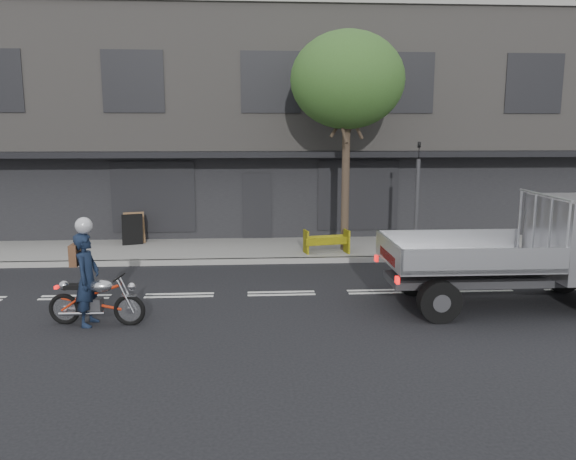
{
  "coord_description": "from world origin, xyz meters",
  "views": [
    {
      "loc": [
        -0.67,
        -12.84,
        3.82
      ],
      "look_at": [
        0.19,
        0.5,
        1.44
      ],
      "focal_mm": 35.0,
      "sensor_mm": 36.0,
      "label": 1
    }
  ],
  "objects_px": {
    "street_tree": "(347,81)",
    "rider": "(87,279)",
    "motorcycle": "(96,299)",
    "sandwich_board": "(132,230)",
    "traffic_light_pole": "(417,205)",
    "flatbed_ute": "(565,242)",
    "construction_barrier": "(327,242)"
  },
  "relations": [
    {
      "from": "street_tree",
      "to": "rider",
      "type": "height_order",
      "value": "street_tree"
    },
    {
      "from": "motorcycle",
      "to": "sandwich_board",
      "type": "height_order",
      "value": "sandwich_board"
    },
    {
      "from": "traffic_light_pole",
      "to": "rider",
      "type": "relative_size",
      "value": 1.89
    },
    {
      "from": "street_tree",
      "to": "motorcycle",
      "type": "distance_m",
      "value": 9.78
    },
    {
      "from": "rider",
      "to": "flatbed_ute",
      "type": "xyz_separation_m",
      "value": [
        10.08,
        0.66,
        0.5
      ]
    },
    {
      "from": "street_tree",
      "to": "rider",
      "type": "xyz_separation_m",
      "value": [
        -6.13,
        -6.11,
        -4.35
      ]
    },
    {
      "from": "traffic_light_pole",
      "to": "flatbed_ute",
      "type": "relative_size",
      "value": 0.65
    },
    {
      "from": "rider",
      "to": "flatbed_ute",
      "type": "bearing_deg",
      "value": -79.31
    },
    {
      "from": "flatbed_ute",
      "to": "sandwich_board",
      "type": "height_order",
      "value": "flatbed_ute"
    },
    {
      "from": "street_tree",
      "to": "sandwich_board",
      "type": "relative_size",
      "value": 6.5
    },
    {
      "from": "rider",
      "to": "construction_barrier",
      "type": "distance_m",
      "value": 7.73
    },
    {
      "from": "flatbed_ute",
      "to": "street_tree",
      "type": "bearing_deg",
      "value": 126.18
    },
    {
      "from": "construction_barrier",
      "to": "sandwich_board",
      "type": "height_order",
      "value": "sandwich_board"
    },
    {
      "from": "traffic_light_pole",
      "to": "construction_barrier",
      "type": "distance_m",
      "value": 2.87
    },
    {
      "from": "motorcycle",
      "to": "rider",
      "type": "bearing_deg",
      "value": -173.09
    },
    {
      "from": "traffic_light_pole",
      "to": "rider",
      "type": "bearing_deg",
      "value": -147.12
    },
    {
      "from": "street_tree",
      "to": "motorcycle",
      "type": "height_order",
      "value": "street_tree"
    },
    {
      "from": "sandwich_board",
      "to": "street_tree",
      "type": "bearing_deg",
      "value": -26.64
    },
    {
      "from": "traffic_light_pole",
      "to": "sandwich_board",
      "type": "xyz_separation_m",
      "value": [
        -8.74,
        1.92,
        -0.98
      ]
    },
    {
      "from": "flatbed_ute",
      "to": "sandwich_board",
      "type": "bearing_deg",
      "value": 148.84
    },
    {
      "from": "street_tree",
      "to": "flatbed_ute",
      "type": "height_order",
      "value": "street_tree"
    },
    {
      "from": "traffic_light_pole",
      "to": "sandwich_board",
      "type": "height_order",
      "value": "traffic_light_pole"
    },
    {
      "from": "street_tree",
      "to": "construction_barrier",
      "type": "bearing_deg",
      "value": -132.65
    },
    {
      "from": "motorcycle",
      "to": "rider",
      "type": "height_order",
      "value": "rider"
    },
    {
      "from": "flatbed_ute",
      "to": "construction_barrier",
      "type": "height_order",
      "value": "flatbed_ute"
    },
    {
      "from": "street_tree",
      "to": "construction_barrier",
      "type": "relative_size",
      "value": 5.07
    },
    {
      "from": "sandwich_board",
      "to": "construction_barrier",
      "type": "bearing_deg",
      "value": -33.68
    },
    {
      "from": "sandwich_board",
      "to": "motorcycle",
      "type": "bearing_deg",
      "value": -101.58
    },
    {
      "from": "street_tree",
      "to": "traffic_light_pole",
      "type": "height_order",
      "value": "street_tree"
    },
    {
      "from": "traffic_light_pole",
      "to": "rider",
      "type": "distance_m",
      "value": 9.71
    },
    {
      "from": "street_tree",
      "to": "flatbed_ute",
      "type": "bearing_deg",
      "value": -54.03
    },
    {
      "from": "traffic_light_pole",
      "to": "flatbed_ute",
      "type": "xyz_separation_m",
      "value": [
        1.95,
        -4.59,
        -0.23
      ]
    }
  ]
}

